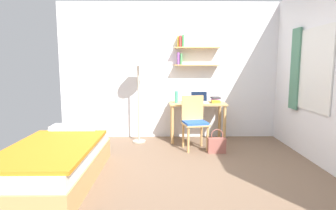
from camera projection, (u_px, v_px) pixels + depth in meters
The scene contains 10 objects.
ground_plane at pixel (178, 175), 3.63m from camera, with size 5.28×5.28×0.00m, color brown.
wall_back at pixel (174, 71), 5.45m from camera, with size 4.40×0.27×2.60m.
bed at pixel (56, 162), 3.43m from camera, with size 0.96×1.96×0.54m.
desk at pixel (197, 110), 5.24m from camera, with size 1.04×0.55×0.72m.
desk_chair at pixel (194, 120), 4.76m from camera, with size 0.47×0.45×0.90m.
standing_lamp at pixel (138, 64), 5.02m from camera, with size 0.39×0.39×1.63m.
laptop at pixel (199, 100), 5.23m from camera, with size 0.33×0.22×0.21m.
water_bottle at pixel (176, 97), 5.17m from camera, with size 0.06×0.06×0.22m, color #42A87F.
book_stack at pixel (215, 100), 5.22m from camera, with size 0.18×0.23×0.11m.
handbag at pixel (217, 145), 4.56m from camera, with size 0.29×0.11×0.39m.
Camera 1 is at (-0.18, -3.46, 1.41)m, focal length 30.03 mm.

